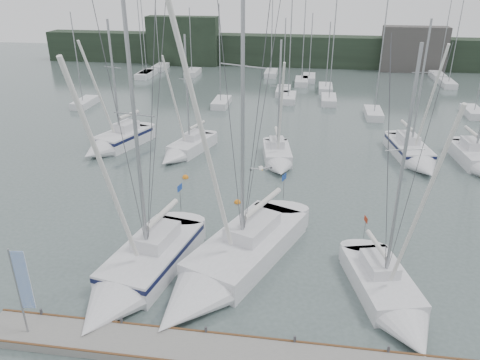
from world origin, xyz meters
name	(u,v)px	position (x,y,z in m)	size (l,w,h in m)	color
ground	(260,288)	(0.00, 0.00, 0.00)	(160.00, 160.00, 0.00)	#4A5A57
dock	(247,356)	(0.00, -5.00, 0.20)	(24.00, 2.00, 0.40)	slate
far_treeline	(301,51)	(0.00, 62.00, 2.50)	(90.00, 4.00, 5.00)	black
far_building_left	(183,41)	(-20.00, 60.00, 4.00)	(12.00, 3.00, 8.00)	black
far_building_right	(414,49)	(18.00, 60.00, 3.50)	(10.00, 3.00, 7.00)	#44413F
mast_forest	(290,86)	(-0.72, 44.32, 0.48)	(56.83, 27.48, 14.87)	silver
sailboat_near_left	(135,276)	(-6.53, -0.82, 0.65)	(5.05, 10.51, 15.30)	silver
sailboat_near_center	(222,271)	(-2.08, 0.38, 0.63)	(8.01, 12.75, 18.97)	silver
sailboat_near_right	(394,303)	(6.67, -0.86, 0.50)	(4.53, 8.28, 13.60)	silver
sailboat_mid_a	(114,143)	(-15.70, 18.54, 0.67)	(5.24, 8.16, 12.35)	silver
sailboat_mid_b	(184,150)	(-8.88, 17.97, 0.51)	(4.37, 7.59, 11.12)	silver
sailboat_mid_c	(278,159)	(-0.34, 17.07, 0.54)	(3.24, 6.80, 10.97)	silver
sailboat_mid_d	(415,156)	(11.30, 19.44, 0.60)	(3.98, 8.80, 12.64)	silver
sailboat_mid_e	(479,162)	(16.39, 18.79, 0.57)	(3.24, 7.93, 12.15)	silver
buoy_a	(237,203)	(-2.68, 9.54, 0.00)	(0.49, 0.49, 0.49)	orange
buoy_c	(185,178)	(-7.51, 13.25, 0.00)	(0.52, 0.52, 0.52)	orange
dock_banner	(21,285)	(-9.78, -5.21, 3.01)	(0.67, 0.13, 4.42)	#919398
seagull	(261,168)	(-0.26, 1.96, 6.04)	(1.06, 0.58, 0.22)	silver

